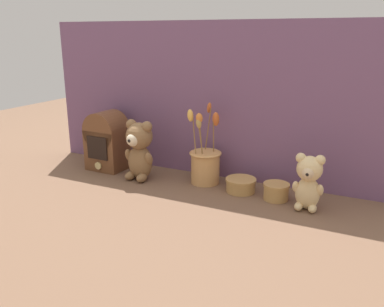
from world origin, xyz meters
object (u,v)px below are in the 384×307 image
teddy_bear_large (139,149)px  vintage_radio (107,140)px  decorative_tin_tall (276,191)px  decorative_tin_short (241,185)px  teddy_bear_medium (308,181)px  flower_vase (205,163)px

teddy_bear_large → vintage_radio: vintage_radio is taller
decorative_tin_tall → decorative_tin_short: decorative_tin_tall is taller
teddy_bear_large → vintage_radio: 0.20m
teddy_bear_medium → decorative_tin_tall: (-0.11, 0.03, -0.07)m
vintage_radio → decorative_tin_short: 0.61m
teddy_bear_medium → teddy_bear_large: bearing=179.8°
flower_vase → teddy_bear_medium: bearing=-10.8°
teddy_bear_large → flower_vase: 0.27m
teddy_bear_large → vintage_radio: bearing=165.7°
teddy_bear_medium → flower_vase: (-0.41, 0.08, -0.02)m
teddy_bear_large → decorative_tin_tall: teddy_bear_large is taller
teddy_bear_large → teddy_bear_medium: (0.66, -0.00, -0.03)m
flower_vase → decorative_tin_short: (0.16, -0.03, -0.06)m
teddy_bear_large → teddy_bear_medium: teddy_bear_large is taller
teddy_bear_medium → flower_vase: size_ratio=0.61×
teddy_bear_medium → flower_vase: flower_vase is taller
decorative_tin_tall → teddy_bear_medium: bearing=-17.2°
flower_vase → decorative_tin_short: flower_vase is taller
flower_vase → decorative_tin_tall: 0.30m
flower_vase → decorative_tin_tall: bearing=-8.2°
teddy_bear_medium → vintage_radio: (-0.85, 0.05, 0.03)m
vintage_radio → decorative_tin_short: size_ratio=2.22×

